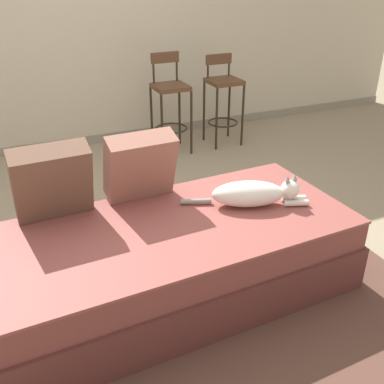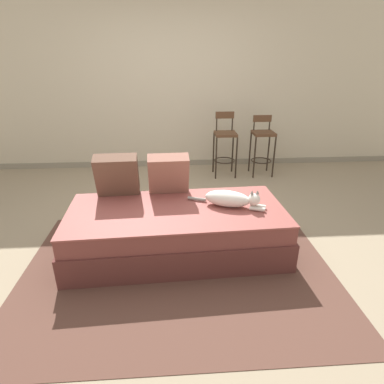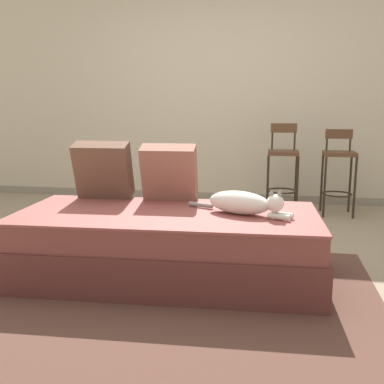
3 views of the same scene
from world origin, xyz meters
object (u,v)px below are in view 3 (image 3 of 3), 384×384
Objects in this scene: cat at (244,203)px; couch at (167,244)px; bar_stool_near_window at (283,164)px; bar_stool_by_doorway at (339,166)px; throw_pillow_corner at (103,170)px; throw_pillow_middle at (169,172)px.

couch is at bearing -177.91° from cat.
bar_stool_by_doorway is at bearing -0.05° from bar_stool_near_window.
bar_stool_by_doorway reaches higher than throw_pillow_corner.
bar_stool_near_window reaches higher than cat.
couch is 2.51m from bar_stool_by_doorway.
bar_stool_near_window is at bearing 52.19° from throw_pillow_corner.
bar_stool_by_doorway is at bearing 50.24° from throw_pillow_middle.
bar_stool_near_window reaches higher than bar_stool_by_doorway.
couch is 2.25m from bar_stool_near_window.
couch is 4.69× the size of throw_pillow_corner.
bar_stool_by_doorway is (1.93, 1.74, -0.15)m from throw_pillow_corner.
throw_pillow_corner is 0.50m from throw_pillow_middle.
bar_stool_near_window is (0.28, 2.06, 0.00)m from cat.
couch is 0.58m from cat.
bar_stool_by_doorway is at bearing 56.72° from couch.
bar_stool_near_window is at bearing 69.28° from couch.
bar_stool_by_doorway is at bearing 67.28° from cat.
throw_pillow_corner is (-0.57, 0.34, 0.44)m from couch.
throw_pillow_middle is 0.68m from cat.
throw_pillow_middle is at bearing 2.52° from throw_pillow_corner.
couch is at bearing -110.72° from bar_stool_near_window.
cat is at bearing -112.72° from bar_stool_by_doorway.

